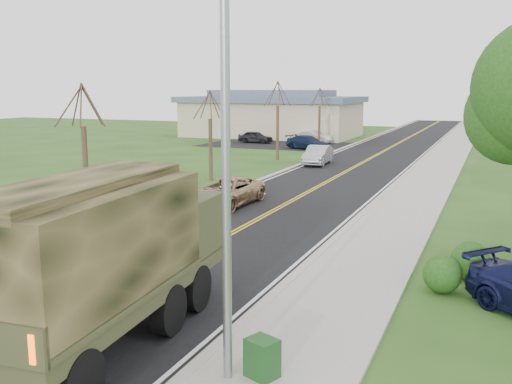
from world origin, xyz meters
The scene contains 18 objects.
ground centered at (0.00, 0.00, 0.00)m, with size 160.00×160.00×0.00m, color #264416.
road centered at (0.00, 40.00, 0.01)m, with size 8.00×120.00×0.01m, color black.
curb_right centered at (4.15, 40.00, 0.06)m, with size 0.30×120.00×0.12m, color #9E998E.
sidewalk_right centered at (5.90, 40.00, 0.05)m, with size 3.20×120.00×0.10m, color #9E998E.
curb_left centered at (-4.15, 40.00, 0.05)m, with size 0.30×120.00×0.10m, color #9E998E.
street_light centered at (4.90, -0.50, 4.43)m, with size 1.65×0.22×8.00m.
bare_tree_a centered at (-7.00, 10.00, 2.63)m, with size 1.93×2.26×6.08m.
bare_tree_b centered at (-7.00, 22.00, 2.48)m, with size 1.83×2.14×5.73m.
bare_tree_c centered at (-7.00, 34.00, 2.78)m, with size 2.04×2.39×6.42m.
bare_tree_d centered at (-7.00, 46.00, 2.55)m, with size 1.88×2.20×5.91m.
commercial_building centered at (-15.98, 55.97, 2.69)m, with size 25.50×21.50×5.65m.
military_truck centered at (1.62, -0.04, 2.27)m, with size 3.39×8.15×3.97m.
suv_champagne centered at (-2.68, 15.27, 0.71)m, with size 2.36×5.11×1.42m, color tan.
sedan_silver centered at (-3.00, 32.28, 0.73)m, with size 1.55×4.45×1.47m, color #B3B2B7.
utility_box_near centered at (5.63, -0.23, 0.50)m, with size 0.60×0.50×0.80m, color #184419.
lot_car_dark centered at (-14.37, 46.77, 0.65)m, with size 1.54×3.82×1.30m, color black.
lot_car_silver centered at (-8.55, 49.11, 0.67)m, with size 1.42×4.08×1.35m, color silver.
lot_car_navy centered at (-7.13, 42.72, 0.67)m, with size 1.87×4.59×1.33m, color #0E1833.
Camera 1 is at (9.66, -10.10, 5.83)m, focal length 40.00 mm.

